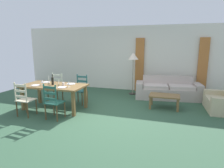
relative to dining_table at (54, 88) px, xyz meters
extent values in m
cube|color=#305139|center=(1.49, -0.06, -0.67)|extent=(9.60, 9.60, 0.02)
cube|color=silver|center=(1.49, 3.24, 0.69)|extent=(9.60, 0.16, 2.70)
cube|color=#AD6730|center=(2.05, 3.10, 0.44)|extent=(0.35, 0.08, 2.20)
cube|color=#AD6730|center=(4.45, 3.10, 0.44)|extent=(0.35, 0.08, 2.20)
cube|color=brown|center=(0.00, 0.00, 0.06)|extent=(1.90, 0.96, 0.05)
cube|color=brown|center=(-0.85, -0.38, -0.31)|extent=(0.08, 0.08, 0.70)
cube|color=brown|center=(0.85, -0.38, -0.31)|extent=(0.08, 0.08, 0.70)
cube|color=brown|center=(-0.85, 0.38, -0.31)|extent=(0.08, 0.08, 0.70)
cube|color=brown|center=(0.85, 0.38, -0.31)|extent=(0.08, 0.08, 0.70)
cube|color=beige|center=(-0.42, -0.71, -0.22)|extent=(0.43, 0.41, 0.03)
cylinder|color=brown|center=(-0.60, -0.54, -0.45)|extent=(0.04, 0.04, 0.43)
cylinder|color=brown|center=(-0.24, -0.55, -0.45)|extent=(0.04, 0.04, 0.43)
cylinder|color=brown|center=(-0.60, -0.88, -0.45)|extent=(0.04, 0.04, 0.43)
cylinder|color=brown|center=(-0.24, -0.89, -0.45)|extent=(0.04, 0.04, 0.43)
cylinder|color=beige|center=(-0.60, -0.88, 0.05)|extent=(0.04, 0.04, 0.50)
cylinder|color=beige|center=(-0.24, -0.89, 0.05)|extent=(0.04, 0.04, 0.50)
cube|color=beige|center=(-0.42, -0.88, -0.08)|extent=(0.38, 0.03, 0.06)
cube|color=beige|center=(-0.42, -0.88, 0.07)|extent=(0.38, 0.03, 0.06)
cube|color=beige|center=(-0.42, -0.88, 0.22)|extent=(0.38, 0.03, 0.06)
cube|color=#245849|center=(0.46, -0.67, -0.22)|extent=(0.44, 0.42, 0.03)
cylinder|color=brown|center=(0.29, -0.49, -0.45)|extent=(0.04, 0.04, 0.43)
cylinder|color=brown|center=(0.65, -0.51, -0.45)|extent=(0.04, 0.04, 0.43)
cylinder|color=brown|center=(0.27, -0.83, -0.45)|extent=(0.04, 0.04, 0.43)
cylinder|color=brown|center=(0.63, -0.85, -0.45)|extent=(0.04, 0.04, 0.43)
cylinder|color=#245849|center=(0.27, -0.83, 0.05)|extent=(0.04, 0.04, 0.50)
cylinder|color=#245849|center=(0.63, -0.85, 0.05)|extent=(0.04, 0.04, 0.50)
cube|color=#245849|center=(0.45, -0.84, -0.08)|extent=(0.38, 0.05, 0.06)
cube|color=#245849|center=(0.45, -0.84, 0.07)|extent=(0.38, 0.05, 0.06)
cube|color=#245849|center=(0.45, -0.84, 0.22)|extent=(0.38, 0.05, 0.06)
cube|color=beige|center=(-0.47, 0.73, -0.22)|extent=(0.43, 0.41, 0.03)
cylinder|color=brown|center=(-0.29, 0.56, -0.45)|extent=(0.04, 0.04, 0.43)
cylinder|color=brown|center=(-0.65, 0.56, -0.45)|extent=(0.04, 0.04, 0.43)
cylinder|color=brown|center=(-0.29, 0.90, -0.45)|extent=(0.04, 0.04, 0.43)
cylinder|color=brown|center=(-0.65, 0.90, -0.45)|extent=(0.04, 0.04, 0.43)
cylinder|color=beige|center=(-0.29, 0.90, 0.05)|extent=(0.04, 0.04, 0.50)
cylinder|color=beige|center=(-0.65, 0.90, 0.05)|extent=(0.04, 0.04, 0.50)
cube|color=beige|center=(-0.47, 0.90, -0.08)|extent=(0.38, 0.03, 0.06)
cube|color=beige|center=(-0.47, 0.90, 0.07)|extent=(0.38, 0.03, 0.06)
cube|color=beige|center=(-0.47, 0.90, 0.22)|extent=(0.38, 0.03, 0.06)
cube|color=#215451|center=(0.49, 0.71, -0.22)|extent=(0.44, 0.42, 0.03)
cylinder|color=brown|center=(0.66, 0.53, -0.45)|extent=(0.04, 0.04, 0.43)
cylinder|color=brown|center=(0.30, 0.56, -0.45)|extent=(0.04, 0.04, 0.43)
cylinder|color=brown|center=(0.68, 0.87, -0.45)|extent=(0.04, 0.04, 0.43)
cylinder|color=brown|center=(0.32, 0.89, -0.45)|extent=(0.04, 0.04, 0.43)
cylinder|color=#215451|center=(0.68, 0.87, 0.05)|extent=(0.04, 0.04, 0.50)
cylinder|color=#215451|center=(0.32, 0.89, 0.05)|extent=(0.04, 0.04, 0.50)
cube|color=#215451|center=(0.50, 0.88, -0.08)|extent=(0.38, 0.05, 0.06)
cube|color=#215451|center=(0.50, 0.88, 0.07)|extent=(0.38, 0.05, 0.06)
cube|color=#215451|center=(0.50, 0.88, 0.22)|extent=(0.38, 0.05, 0.06)
cylinder|color=white|center=(-0.45, -0.25, 0.10)|extent=(0.24, 0.24, 0.02)
cube|color=silver|center=(-0.60, -0.25, 0.09)|extent=(0.03, 0.17, 0.01)
cylinder|color=white|center=(0.45, -0.25, 0.10)|extent=(0.24, 0.24, 0.02)
cube|color=silver|center=(0.30, -0.25, 0.09)|extent=(0.03, 0.17, 0.01)
cylinder|color=white|center=(-0.45, 0.25, 0.10)|extent=(0.24, 0.24, 0.02)
cube|color=silver|center=(-0.60, 0.25, 0.09)|extent=(0.03, 0.17, 0.01)
cylinder|color=white|center=(0.45, 0.25, 0.10)|extent=(0.24, 0.24, 0.02)
cube|color=silver|center=(0.30, 0.25, 0.09)|extent=(0.02, 0.17, 0.01)
cylinder|color=black|center=(-0.04, 0.01, 0.20)|extent=(0.07, 0.07, 0.22)
cylinder|color=black|center=(-0.04, 0.01, 0.35)|extent=(0.02, 0.02, 0.08)
cylinder|color=black|center=(-0.04, 0.01, 0.39)|extent=(0.03, 0.03, 0.02)
cylinder|color=white|center=(-0.31, -0.12, 0.09)|extent=(0.06, 0.06, 0.01)
cylinder|color=white|center=(-0.31, -0.12, 0.13)|extent=(0.01, 0.01, 0.07)
cone|color=white|center=(-0.31, -0.12, 0.21)|extent=(0.06, 0.06, 0.08)
cylinder|color=white|center=(0.59, -0.13, 0.09)|extent=(0.06, 0.06, 0.01)
cylinder|color=white|center=(0.59, -0.13, 0.13)|extent=(0.01, 0.01, 0.07)
cone|color=white|center=(0.59, -0.13, 0.21)|extent=(0.06, 0.06, 0.08)
cylinder|color=beige|center=(0.31, 0.03, 0.13)|extent=(0.07, 0.07, 0.09)
cylinder|color=#998C66|center=(-0.18, 0.02, 0.11)|extent=(0.05, 0.05, 0.04)
cylinder|color=white|center=(-0.18, 0.02, 0.24)|extent=(0.02, 0.02, 0.22)
cylinder|color=#998C66|center=(0.20, -0.04, 0.11)|extent=(0.05, 0.05, 0.04)
cylinder|color=white|center=(0.20, -0.04, 0.19)|extent=(0.02, 0.02, 0.13)
cube|color=#B1A196|center=(3.25, 2.22, -0.46)|extent=(1.89, 1.05, 0.40)
cube|color=#B1A196|center=(3.21, 2.52, -0.26)|extent=(1.81, 0.45, 0.80)
cube|color=#B1A196|center=(4.26, 2.37, -0.37)|extent=(0.35, 0.83, 0.58)
cube|color=#B1A196|center=(2.24, 2.08, -0.37)|extent=(0.35, 0.83, 0.58)
cube|color=beige|center=(3.70, 2.24, -0.20)|extent=(0.94, 0.75, 0.12)
cube|color=beige|center=(2.81, 2.11, -0.20)|extent=(0.94, 0.75, 0.12)
cube|color=brown|center=(3.18, 1.07, -0.26)|extent=(0.90, 0.56, 0.04)
cube|color=brown|center=(2.78, 0.84, -0.47)|extent=(0.06, 0.06, 0.38)
cube|color=brown|center=(3.58, 0.84, -0.47)|extent=(0.06, 0.06, 0.38)
cube|color=brown|center=(2.78, 1.30, -0.47)|extent=(0.06, 0.06, 0.38)
cube|color=brown|center=(3.58, 1.30, -0.47)|extent=(0.06, 0.06, 0.38)
cube|color=tan|center=(4.80, 1.32, -0.47)|extent=(0.84, 0.84, 0.38)
cube|color=tan|center=(4.78, 1.81, -0.40)|extent=(0.81, 0.22, 0.52)
cylinder|color=#332D28|center=(1.90, 2.47, -0.65)|extent=(0.28, 0.28, 0.03)
cylinder|color=gray|center=(1.90, 2.47, 0.04)|extent=(0.03, 0.03, 1.35)
cone|color=beige|center=(1.90, 2.47, 0.85)|extent=(0.40, 0.40, 0.26)
camera|label=1|loc=(3.35, -4.78, 1.26)|focal=30.49mm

